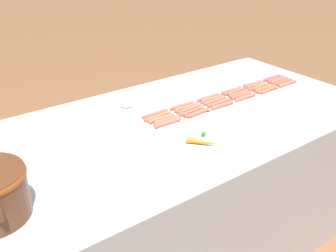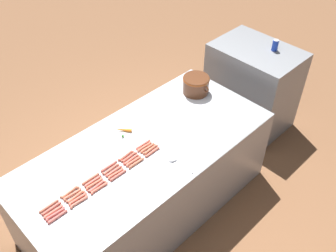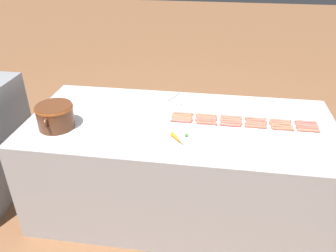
% 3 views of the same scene
% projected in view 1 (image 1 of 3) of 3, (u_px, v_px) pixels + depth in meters
% --- Properties ---
extents(ground_plane, '(20.00, 20.00, 0.00)m').
position_uv_depth(ground_plane, '(166.00, 248.00, 2.36)').
color(ground_plane, brown).
extents(griddle_counter, '(1.09, 2.36, 0.84)m').
position_uv_depth(griddle_counter, '(166.00, 191.00, 2.17)').
color(griddle_counter, '#9EA0A5').
rests_on(griddle_counter, ground_plane).
extents(hot_dog_0, '(0.02, 0.16, 0.02)m').
position_uv_depth(hot_dog_0, '(287.00, 83.00, 2.45)').
color(hot_dog_0, '#BF6750').
rests_on(hot_dog_0, griddle_counter).
extents(hot_dog_1, '(0.03, 0.16, 0.02)m').
position_uv_depth(hot_dog_1, '(268.00, 90.00, 2.35)').
color(hot_dog_1, '#C06549').
rests_on(hot_dog_1, griddle_counter).
extents(hot_dog_2, '(0.02, 0.16, 0.02)m').
position_uv_depth(hot_dog_2, '(246.00, 97.00, 2.25)').
color(hot_dog_2, '#C4644B').
rests_on(hot_dog_2, griddle_counter).
extents(hot_dog_3, '(0.02, 0.16, 0.02)m').
position_uv_depth(hot_dog_3, '(222.00, 105.00, 2.15)').
color(hot_dog_3, '#C85D50').
rests_on(hot_dog_3, griddle_counter).
extents(hot_dog_4, '(0.03, 0.16, 0.02)m').
position_uv_depth(hot_dog_4, '(198.00, 113.00, 2.06)').
color(hot_dog_4, '#C75D49').
rests_on(hot_dog_4, griddle_counter).
extents(hot_dog_5, '(0.03, 0.16, 0.02)m').
position_uv_depth(hot_dog_5, '(168.00, 122.00, 1.96)').
color(hot_dog_5, '#C55C4F').
rests_on(hot_dog_5, griddle_counter).
extents(hot_dog_6, '(0.03, 0.16, 0.02)m').
position_uv_depth(hot_dog_6, '(283.00, 82.00, 2.47)').
color(hot_dog_6, '#C0594B').
rests_on(hot_dog_6, griddle_counter).
extents(hot_dog_7, '(0.03, 0.16, 0.02)m').
position_uv_depth(hot_dog_7, '(264.00, 88.00, 2.37)').
color(hot_dog_7, '#C0674E').
rests_on(hot_dog_7, griddle_counter).
extents(hot_dog_8, '(0.03, 0.16, 0.02)m').
position_uv_depth(hot_dog_8, '(241.00, 95.00, 2.28)').
color(hot_dog_8, '#C35E50').
rests_on(hot_dog_8, griddle_counter).
extents(hot_dog_9, '(0.03, 0.16, 0.02)m').
position_uv_depth(hot_dog_9, '(219.00, 103.00, 2.18)').
color(hot_dog_9, '#C06450').
rests_on(hot_dog_9, griddle_counter).
extents(hot_dog_10, '(0.03, 0.16, 0.02)m').
position_uv_depth(hot_dog_10, '(192.00, 111.00, 2.08)').
color(hot_dog_10, '#C05947').
rests_on(hot_dog_10, griddle_counter).
extents(hot_dog_11, '(0.03, 0.16, 0.02)m').
position_uv_depth(hot_dog_11, '(166.00, 120.00, 1.99)').
color(hot_dog_11, '#CE6349').
rests_on(hot_dog_11, griddle_counter).
extents(hot_dog_12, '(0.03, 0.16, 0.02)m').
position_uv_depth(hot_dog_12, '(279.00, 80.00, 2.50)').
color(hot_dog_12, '#CD644F').
rests_on(hot_dog_12, griddle_counter).
extents(hot_dog_13, '(0.03, 0.16, 0.02)m').
position_uv_depth(hot_dog_13, '(259.00, 87.00, 2.40)').
color(hot_dog_13, '#C5674A').
rests_on(hot_dog_13, griddle_counter).
extents(hot_dog_14, '(0.03, 0.16, 0.02)m').
position_uv_depth(hot_dog_14, '(239.00, 93.00, 2.30)').
color(hot_dog_14, '#C66147').
rests_on(hot_dog_14, griddle_counter).
extents(hot_dog_15, '(0.02, 0.16, 0.02)m').
position_uv_depth(hot_dog_15, '(215.00, 101.00, 2.21)').
color(hot_dog_15, '#C66150').
rests_on(hot_dog_15, griddle_counter).
extents(hot_dog_16, '(0.03, 0.16, 0.02)m').
position_uv_depth(hot_dog_16, '(190.00, 109.00, 2.11)').
color(hot_dog_16, '#CD604E').
rests_on(hot_dog_16, griddle_counter).
extents(hot_dog_17, '(0.03, 0.16, 0.02)m').
position_uv_depth(hot_dog_17, '(162.00, 118.00, 2.01)').
color(hot_dog_17, '#CC684A').
rests_on(hot_dog_17, griddle_counter).
extents(hot_dog_18, '(0.03, 0.16, 0.02)m').
position_uv_depth(hot_dog_18, '(276.00, 79.00, 2.52)').
color(hot_dog_18, '#CC5951').
rests_on(hot_dog_18, griddle_counter).
extents(hot_dog_19, '(0.03, 0.16, 0.02)m').
position_uv_depth(hot_dog_19, '(255.00, 86.00, 2.42)').
color(hot_dog_19, '#CD5C48').
rests_on(hot_dog_19, griddle_counter).
extents(hot_dog_20, '(0.03, 0.16, 0.02)m').
position_uv_depth(hot_dog_20, '(235.00, 92.00, 2.33)').
color(hot_dog_20, '#C45D50').
rests_on(hot_dog_20, griddle_counter).
extents(hot_dog_21, '(0.03, 0.16, 0.02)m').
position_uv_depth(hot_dog_21, '(212.00, 99.00, 2.23)').
color(hot_dog_21, '#C66049').
rests_on(hot_dog_21, griddle_counter).
extents(hot_dog_22, '(0.03, 0.16, 0.02)m').
position_uv_depth(hot_dog_22, '(186.00, 107.00, 2.13)').
color(hot_dog_22, '#C1614A').
rests_on(hot_dog_22, griddle_counter).
extents(hot_dog_23, '(0.03, 0.16, 0.02)m').
position_uv_depth(hot_dog_23, '(158.00, 116.00, 2.03)').
color(hot_dog_23, '#C06749').
rests_on(hot_dog_23, griddle_counter).
extents(hot_dog_24, '(0.02, 0.16, 0.02)m').
position_uv_depth(hot_dog_24, '(272.00, 78.00, 2.54)').
color(hot_dog_24, '#C05A50').
rests_on(hot_dog_24, griddle_counter).
extents(hot_dog_25, '(0.03, 0.16, 0.02)m').
position_uv_depth(hot_dog_25, '(253.00, 84.00, 2.44)').
color(hot_dog_25, '#C06450').
rests_on(hot_dog_25, griddle_counter).
extents(hot_dog_26, '(0.03, 0.16, 0.02)m').
position_uv_depth(hot_dog_26, '(231.00, 90.00, 2.35)').
color(hot_dog_26, '#CE5D48').
rests_on(hot_dog_26, griddle_counter).
extents(hot_dog_27, '(0.02, 0.16, 0.02)m').
position_uv_depth(hot_dog_27, '(208.00, 97.00, 2.25)').
color(hot_dog_27, '#C25C4D').
rests_on(hot_dog_27, griddle_counter).
extents(hot_dog_28, '(0.03, 0.16, 0.02)m').
position_uv_depth(hot_dog_28, '(182.00, 105.00, 2.15)').
color(hot_dog_28, '#BF6548').
rests_on(hot_dog_28, griddle_counter).
extents(hot_dog_29, '(0.03, 0.16, 0.02)m').
position_uv_depth(hot_dog_29, '(155.00, 114.00, 2.05)').
color(hot_dog_29, '#CB5E4A').
rests_on(hot_dog_29, griddle_counter).
extents(serving_spoon, '(0.26, 0.15, 0.02)m').
position_uv_depth(serving_spoon, '(120.00, 104.00, 2.17)').
color(serving_spoon, '#B7B7BC').
rests_on(serving_spoon, griddle_counter).
extents(carrot, '(0.16, 0.13, 0.03)m').
position_uv_depth(carrot, '(205.00, 142.00, 1.78)').
color(carrot, orange).
rests_on(carrot, griddle_counter).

